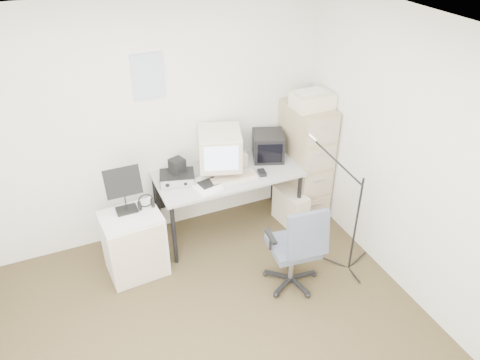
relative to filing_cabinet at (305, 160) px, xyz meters
name	(u,v)px	position (x,y,z in m)	size (l,w,h in m)	color
floor	(225,346)	(-1.58, -1.48, -0.66)	(3.60, 3.60, 0.01)	#3A311E
ceiling	(218,49)	(-1.58, -1.48, 1.85)	(3.60, 3.60, 0.01)	white
wall_back	(155,124)	(-1.58, 0.32, 0.60)	(3.60, 0.02, 2.50)	white
wall_right	(425,173)	(0.22, -1.48, 0.60)	(0.02, 3.60, 2.50)	white
wall_calendar	(148,77)	(-1.60, 0.31, 1.10)	(0.30, 0.02, 0.44)	white
filing_cabinet	(305,160)	(0.00, 0.00, 0.00)	(0.40, 0.60, 1.30)	gray
printer	(313,100)	(0.00, -0.04, 0.73)	(0.41, 0.28, 0.16)	beige
desk	(228,201)	(-0.95, -0.03, -0.29)	(1.50, 0.70, 0.73)	#AFAFAF
crt_monitor	(220,152)	(-1.01, 0.02, 0.31)	(0.42, 0.44, 0.46)	beige
crt_tv	(268,146)	(-0.43, 0.09, 0.23)	(0.32, 0.34, 0.29)	black
desk_speaker	(243,159)	(-0.74, 0.05, 0.15)	(0.08, 0.08, 0.15)	#C5B497
keyboard	(233,178)	(-0.96, -0.17, 0.09)	(0.49, 0.17, 0.03)	beige
mouse	(262,173)	(-0.64, -0.20, 0.10)	(0.07, 0.12, 0.04)	black
radio_receiver	(177,178)	(-1.48, 0.01, 0.13)	(0.34, 0.24, 0.10)	black
radio_speaker	(177,165)	(-1.46, 0.05, 0.25)	(0.14, 0.13, 0.14)	black
papers	(205,185)	(-1.25, -0.18, 0.09)	(0.24, 0.32, 0.02)	white
pc_tower	(290,208)	(-0.28, -0.21, -0.44)	(0.20, 0.44, 0.41)	beige
office_chair	(293,245)	(-0.72, -1.04, -0.18)	(0.54, 0.54, 0.93)	slate
side_cart	(134,244)	(-2.04, -0.29, -0.31)	(0.54, 0.43, 0.67)	silver
music_stand	(124,189)	(-2.04, -0.19, 0.26)	(0.32, 0.17, 0.48)	black
headphones	(146,203)	(-1.86, -0.22, 0.07)	(0.16, 0.16, 0.03)	black
mic_stand	(358,212)	(-0.08, -1.10, 0.04)	(0.02, 0.02, 1.39)	black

